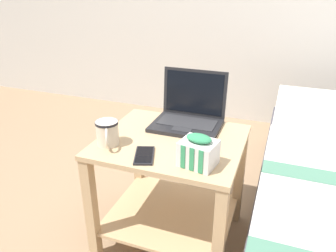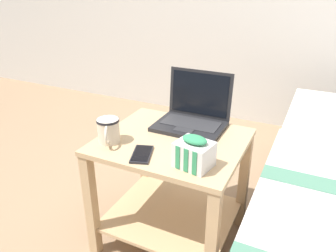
# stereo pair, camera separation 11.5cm
# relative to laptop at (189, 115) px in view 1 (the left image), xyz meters

# --- Properties ---
(ground_plane) EXTENTS (8.00, 8.00, 0.00)m
(ground_plane) POSITION_rel_laptop_xyz_m (-0.02, -0.18, -0.59)
(ground_plane) COLOR #937556
(bedside_table) EXTENTS (0.61, 0.53, 0.54)m
(bedside_table) POSITION_rel_laptop_xyz_m (-0.02, -0.18, -0.24)
(bedside_table) COLOR tan
(bedside_table) RESTS_ON ground_plane
(laptop) EXTENTS (0.31, 0.25, 0.24)m
(laptop) POSITION_rel_laptop_xyz_m (0.00, 0.00, 0.00)
(laptop) COLOR black
(laptop) RESTS_ON bedside_table
(mug_front_left) EXTENTS (0.10, 0.13, 0.10)m
(mug_front_left) POSITION_rel_laptop_xyz_m (-0.25, -0.31, 0.01)
(mug_front_left) COLOR beige
(mug_front_left) RESTS_ON bedside_table
(snack_bag) EXTENTS (0.15, 0.13, 0.12)m
(snack_bag) POSITION_rel_laptop_xyz_m (0.14, -0.34, 0.01)
(snack_bag) COLOR silver
(snack_bag) RESTS_ON bedside_table
(cell_phone) EXTENTS (0.11, 0.15, 0.01)m
(cell_phone) POSITION_rel_laptop_xyz_m (-0.07, -0.35, -0.04)
(cell_phone) COLOR black
(cell_phone) RESTS_ON bedside_table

